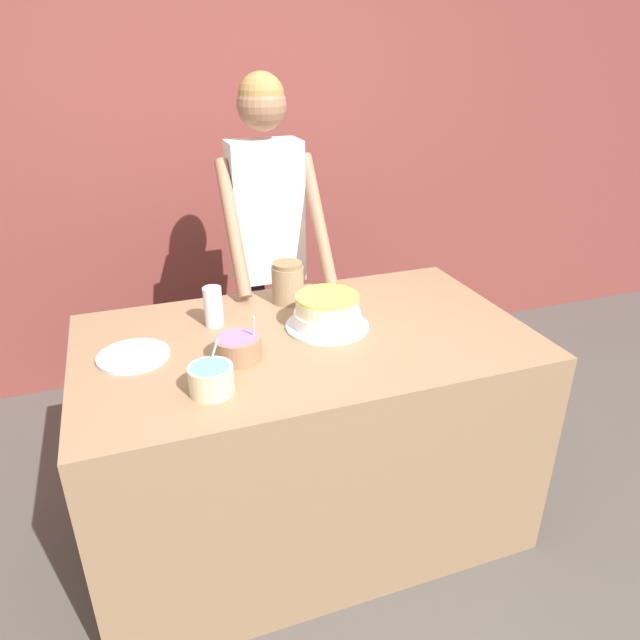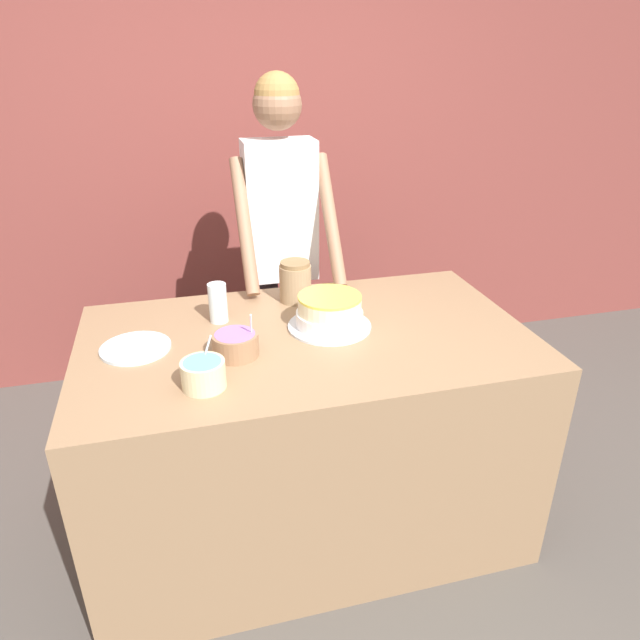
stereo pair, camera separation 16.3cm
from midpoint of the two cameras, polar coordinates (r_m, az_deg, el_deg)
ground_plane at (r=2.34m, az=4.16°, el=-26.94°), size 14.00×14.00×0.00m
wall_back at (r=3.40m, az=-6.15°, el=16.07°), size 10.00×0.05×2.60m
counter at (r=2.35m, az=0.76°, el=-11.24°), size 1.66×0.96×0.89m
person_baker at (r=2.68m, az=-2.15°, el=9.69°), size 0.44×0.48×1.77m
cake at (r=2.15m, az=3.13°, el=0.69°), size 0.32×0.32×0.13m
frosting_bowl_blue at (r=1.80m, az=-9.06°, el=-5.33°), size 0.14×0.14×0.16m
frosting_bowl_purple at (r=1.97m, az=-6.12°, el=-2.40°), size 0.16×0.16×0.16m
drinking_glass at (r=2.21m, az=-8.11°, el=1.68°), size 0.07×0.07×0.15m
ceramic_plate at (r=2.09m, az=-15.87°, el=-2.75°), size 0.25×0.25×0.01m
stoneware_jar at (r=2.37m, az=-0.52°, el=3.83°), size 0.13×0.13×0.17m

